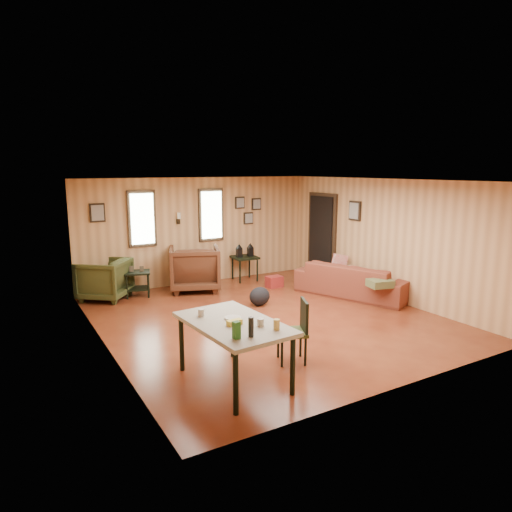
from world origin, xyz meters
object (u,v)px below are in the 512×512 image
at_px(recliner_brown, 195,266).
at_px(end_table, 138,279).
at_px(recliner_green, 104,277).
at_px(side_table, 245,255).
at_px(sofa, 353,274).
at_px(dining_table, 234,327).

height_order(recliner_brown, end_table, recliner_brown).
xyz_separation_m(recliner_green, side_table, (3.20, -0.04, 0.15)).
distance_m(end_table, side_table, 2.57).
distance_m(recliner_brown, recliner_green, 1.86).
height_order(sofa, recliner_brown, recliner_brown).
distance_m(recliner_brown, dining_table, 4.47).
relative_size(sofa, side_table, 2.64).
height_order(recliner_green, dining_table, dining_table).
distance_m(end_table, dining_table, 4.44).
relative_size(end_table, side_table, 0.73).
relative_size(sofa, recliner_green, 2.57).
distance_m(side_table, dining_table, 5.21).
distance_m(sofa, dining_table, 4.52).
bearing_deg(side_table, end_table, -178.27).
bearing_deg(recliner_brown, dining_table, 94.44).
bearing_deg(recliner_brown, side_table, -149.90).
xyz_separation_m(end_table, dining_table, (-0.06, -4.43, 0.35)).
height_order(recliner_brown, recliner_green, recliner_brown).
bearing_deg(end_table, sofa, -29.68).
bearing_deg(side_table, recliner_brown, -170.81).
distance_m(recliner_green, end_table, 0.66).
xyz_separation_m(side_table, dining_table, (-2.62, -4.50, 0.11)).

